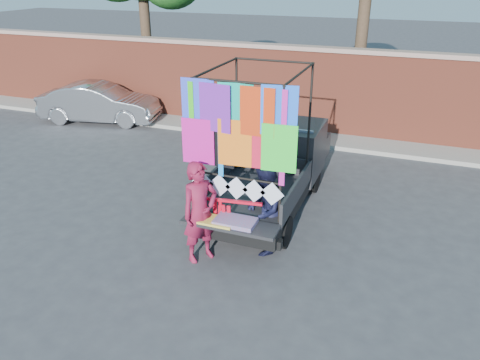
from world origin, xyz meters
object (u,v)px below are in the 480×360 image
(man, at_px, (264,209))
(pickup_truck, at_px, (277,164))
(woman, at_px, (200,212))
(sedan, at_px, (100,103))

(man, bearing_deg, pickup_truck, -179.86)
(pickup_truck, relative_size, woman, 2.72)
(sedan, distance_m, man, 9.31)
(sedan, height_order, woman, woman)
(woman, bearing_deg, man, -22.67)
(sedan, xyz_separation_m, man, (7.49, -5.53, 0.20))
(pickup_truck, xyz_separation_m, woman, (-0.51, -2.81, 0.12))
(sedan, xyz_separation_m, woman, (6.55, -6.14, 0.27))
(woman, bearing_deg, pickup_truck, 23.96)
(pickup_truck, relative_size, sedan, 1.27)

